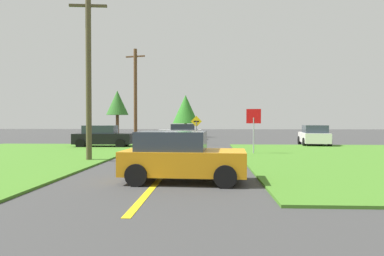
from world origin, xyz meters
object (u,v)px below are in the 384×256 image
object	(u,v)px
car_approaching_junction	(180,132)
car_behind_on_main_road	(181,157)
direction_sign	(196,127)
car_on_crossroad	(314,135)
parked_car_near_building	(103,136)
utility_pole_mid	(135,95)
utility_pole_near	(89,74)
stop_sign	(254,122)
oak_tree_left	(186,109)
pine_tree_center	(117,103)

from	to	relation	value
car_approaching_junction	car_behind_on_main_road	xyz separation A→B (m)	(2.18, -25.35, -0.00)
direction_sign	car_on_crossroad	bearing A→B (deg)	-0.67
parked_car_near_building	car_approaching_junction	bearing A→B (deg)	64.63
car_behind_on_main_road	utility_pole_mid	world-z (taller)	utility_pole_mid
car_on_crossroad	utility_pole_near	distance (m)	18.36
car_on_crossroad	direction_sign	distance (m)	9.32
stop_sign	parked_car_near_building	size ratio (longest dim) A/B	0.62
car_behind_on_main_road	oak_tree_left	bearing A→B (deg)	97.00
parked_car_near_building	car_behind_on_main_road	bearing A→B (deg)	-65.70
utility_pole_mid	pine_tree_center	world-z (taller)	utility_pole_mid
car_approaching_junction	car_behind_on_main_road	size ratio (longest dim) A/B	1.16
car_approaching_junction	utility_pole_near	size ratio (longest dim) A/B	0.56
car_approaching_junction	pine_tree_center	bearing A→B (deg)	-43.23
direction_sign	oak_tree_left	xyz separation A→B (m)	(-1.83, 13.69, 1.88)
car_approaching_junction	utility_pole_near	xyz separation A→B (m)	(-2.77, -19.85, 3.42)
utility_pole_near	pine_tree_center	xyz separation A→B (m)	(-5.71, 26.45, -0.05)
car_behind_on_main_road	pine_tree_center	world-z (taller)	pine_tree_center
pine_tree_center	direction_sign	bearing A→B (deg)	-55.13
car_behind_on_main_road	utility_pole_mid	distance (m)	20.52
car_approaching_junction	oak_tree_left	size ratio (longest dim) A/B	0.91
oak_tree_left	stop_sign	bearing A→B (deg)	-75.63
stop_sign	car_behind_on_main_road	world-z (taller)	stop_sign
parked_car_near_building	car_approaching_junction	size ratio (longest dim) A/B	0.93
car_on_crossroad	car_behind_on_main_road	xyz separation A→B (m)	(-9.12, -16.80, -0.00)
stop_sign	car_behind_on_main_road	size ratio (longest dim) A/B	0.66
parked_car_near_building	oak_tree_left	world-z (taller)	oak_tree_left
utility_pole_near	oak_tree_left	xyz separation A→B (m)	(2.94, 25.09, -0.88)
utility_pole_mid	pine_tree_center	size ratio (longest dim) A/B	1.45
car_on_crossroad	oak_tree_left	xyz separation A→B (m)	(-11.13, 13.80, 2.55)
utility_pole_mid	pine_tree_center	xyz separation A→B (m)	(-5.00, 12.53, -0.09)
utility_pole_near	utility_pole_mid	size ratio (longest dim) A/B	0.98
stop_sign	car_behind_on_main_road	distance (m)	9.95
car_approaching_junction	pine_tree_center	size ratio (longest dim) A/B	0.80
utility_pole_near	car_on_crossroad	bearing A→B (deg)	38.76
car_approaching_junction	pine_tree_center	world-z (taller)	pine_tree_center
car_approaching_junction	direction_sign	bearing A→B (deg)	98.01
utility_pole_near	utility_pole_mid	world-z (taller)	utility_pole_mid
direction_sign	car_approaching_junction	bearing A→B (deg)	103.35
stop_sign	utility_pole_near	bearing A→B (deg)	36.03
direction_sign	pine_tree_center	size ratio (longest dim) A/B	0.41
utility_pole_mid	oak_tree_left	world-z (taller)	utility_pole_mid
oak_tree_left	parked_car_near_building	bearing A→B (deg)	-107.00
car_behind_on_main_road	utility_pole_near	xyz separation A→B (m)	(-4.95, 5.50, 3.42)
utility_pole_mid	car_behind_on_main_road	bearing A→B (deg)	-73.75
stop_sign	car_on_crossroad	distance (m)	9.49
stop_sign	car_approaching_junction	size ratio (longest dim) A/B	0.57
parked_car_near_building	car_approaching_junction	world-z (taller)	same
parked_car_near_building	utility_pole_near	xyz separation A→B (m)	(2.06, -8.75, 3.42)
car_approaching_junction	car_on_crossroad	bearing A→B (deg)	137.53
parked_car_near_building	oak_tree_left	distance (m)	17.28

